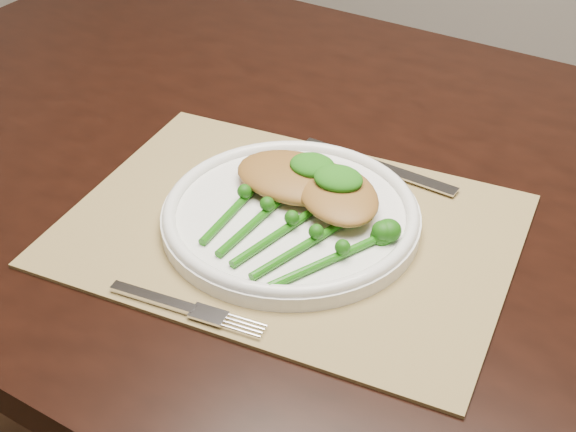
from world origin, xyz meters
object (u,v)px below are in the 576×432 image
at_px(dining_table, 357,397).
at_px(dinner_plate, 291,214).
at_px(placemat, 289,230).
at_px(chicken_fillet_left, 295,177).
at_px(broccolini_bundle, 279,233).

bearing_deg(dining_table, dinner_plate, -109.96).
relative_size(dining_table, placemat, 3.50).
height_order(placemat, chicken_fillet_left, chicken_fillet_left).
bearing_deg(dining_table, broccolini_bundle, -100.54).
bearing_deg(broccolini_bundle, dining_table, 91.47).
bearing_deg(dinner_plate, broccolini_bundle, -80.03).
height_order(placemat, broccolini_bundle, broccolini_bundle).
bearing_deg(broccolini_bundle, dinner_plate, 117.57).
relative_size(placemat, chicken_fillet_left, 3.40).
height_order(chicken_fillet_left, broccolini_bundle, chicken_fillet_left).
distance_m(chicken_fillet_left, broccolini_bundle, 0.09).
xyz_separation_m(dining_table, broccolini_bundle, (-0.05, -0.16, 0.40)).
distance_m(placemat, chicken_fillet_left, 0.06).
xyz_separation_m(dinner_plate, broccolini_bundle, (0.01, -0.05, 0.01)).
distance_m(dining_table, chicken_fillet_left, 0.42).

